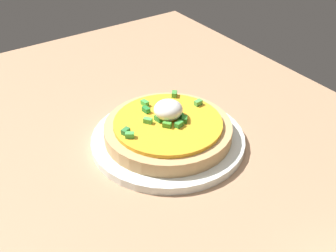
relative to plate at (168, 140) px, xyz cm
name	(u,v)px	position (x,y,z in cm)	size (l,w,h in cm)	color
dining_table	(138,173)	(-2.04, 6.91, -2.14)	(99.90, 83.82, 2.99)	tan
plate	(168,140)	(0.00, 0.00, 0.00)	(24.02, 24.02, 1.28)	white
pizza	(168,128)	(0.06, -0.03, 2.16)	(19.79, 19.79, 5.76)	tan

